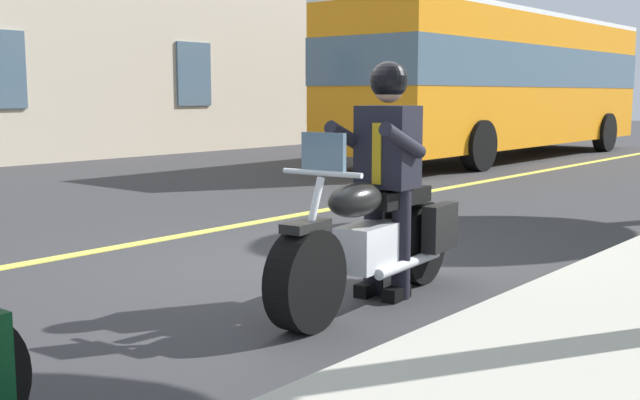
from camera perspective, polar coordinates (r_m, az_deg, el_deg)
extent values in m
plane|color=#333335|center=(6.76, -1.70, -5.10)|extent=(80.00, 80.00, 0.00)
cube|color=#E5DB4C|center=(8.19, -12.25, -2.96)|extent=(60.00, 0.16, 0.01)
cylinder|color=black|center=(4.98, -1.03, -5.89)|extent=(0.68, 0.27, 0.66)
cylinder|color=black|center=(6.28, 7.12, -3.08)|extent=(0.68, 0.27, 0.66)
cube|color=silver|center=(5.62, 3.67, -3.39)|extent=(0.59, 0.34, 0.32)
ellipsoid|color=black|center=(5.39, 2.62, 0.02)|extent=(0.59, 0.34, 0.24)
cube|color=black|center=(5.87, 5.42, 0.24)|extent=(0.72, 0.35, 0.12)
cube|color=black|center=(6.12, 8.77, -1.97)|extent=(0.41, 0.16, 0.36)
cube|color=black|center=(6.31, 5.16, -1.61)|extent=(0.41, 0.16, 0.36)
cylinder|color=silver|center=(4.94, -0.90, -2.80)|extent=(0.35, 0.08, 0.76)
cylinder|color=silver|center=(5.01, 0.13, 1.98)|extent=(0.10, 0.60, 0.04)
cube|color=black|center=(4.91, -1.04, -1.92)|extent=(0.37, 0.20, 0.06)
cylinder|color=silver|center=(5.83, 6.51, -4.61)|extent=(0.90, 0.17, 0.08)
cube|color=slate|center=(5.02, 0.26, 3.36)|extent=(0.07, 0.32, 0.28)
cylinder|color=black|center=(5.78, 5.95, -3.11)|extent=(0.14, 0.14, 0.84)
cube|color=black|center=(5.80, 5.62, -6.79)|extent=(0.27, 0.14, 0.10)
cylinder|color=black|center=(5.89, 3.89, -2.87)|extent=(0.14, 0.14, 0.84)
cube|color=black|center=(5.92, 3.56, -6.48)|extent=(0.27, 0.14, 0.10)
cube|color=black|center=(5.74, 4.99, 3.89)|extent=(0.36, 0.43, 0.60)
cube|color=#B28C14|center=(5.61, 4.19, 3.39)|extent=(0.03, 0.07, 0.44)
cylinder|color=black|center=(5.48, 6.10, 4.32)|extent=(0.56, 0.16, 0.28)
cylinder|color=black|center=(5.69, 2.17, 4.49)|extent=(0.56, 0.16, 0.28)
sphere|color=tan|center=(5.73, 5.04, 8.18)|extent=(0.22, 0.22, 0.22)
sphere|color=black|center=(5.73, 5.05, 8.68)|extent=(0.28, 0.28, 0.28)
cube|color=orange|center=(18.92, 13.05, 8.40)|extent=(11.00, 2.50, 2.85)
cube|color=slate|center=(18.93, 13.08, 9.38)|extent=(11.04, 2.52, 0.90)
cube|color=slate|center=(23.96, 19.09, 8.54)|extent=(0.06, 2.40, 1.90)
cube|color=white|center=(19.00, 13.19, 12.85)|extent=(11.00, 2.50, 0.10)
cylinder|color=black|center=(22.70, 14.36, 5.00)|extent=(1.00, 0.30, 1.00)
cylinder|color=black|center=(21.77, 20.09, 4.66)|extent=(1.00, 0.30, 1.00)
cylinder|color=black|center=(16.83, 4.29, 4.33)|extent=(1.00, 0.30, 1.00)
cylinder|color=black|center=(15.56, 11.52, 3.92)|extent=(1.00, 0.30, 1.00)
cube|color=slate|center=(24.09, 0.25, 8.96)|extent=(1.10, 0.06, 1.60)
cube|color=slate|center=(20.36, -9.19, 9.07)|extent=(1.10, 0.06, 1.60)
cube|color=slate|center=(17.40, -22.31, 8.83)|extent=(1.10, 0.06, 1.60)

